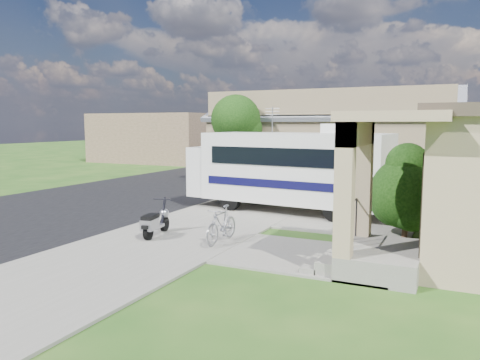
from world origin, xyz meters
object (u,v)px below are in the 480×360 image
at_px(bicycle, 222,227).
at_px(pickup_truck, 230,165).
at_px(motorhome, 288,168).
at_px(scooter, 155,222).
at_px(shrub, 409,190).
at_px(van, 264,155).
at_px(garden_hose, 352,248).

relative_size(bicycle, pickup_truck, 0.28).
bearing_deg(motorhome, pickup_truck, 133.10).
bearing_deg(motorhome, scooter, -105.46).
height_order(bicycle, pickup_truck, pickup_truck).
xyz_separation_m(shrub, van, (-11.55, 17.69, -0.40)).
xyz_separation_m(motorhome, bicycle, (-0.01, -5.15, -1.12)).
height_order(shrub, bicycle, shrub).
bearing_deg(motorhome, garden_hose, -48.66).
distance_m(bicycle, pickup_truck, 14.96).
relative_size(van, garden_hose, 14.96).
xyz_separation_m(pickup_truck, van, (-0.70, 7.00, 0.18)).
bearing_deg(van, bicycle, -66.51).
bearing_deg(bicycle, van, 109.88).
relative_size(pickup_truck, garden_hose, 12.76).
relative_size(shrub, pickup_truck, 0.47).
bearing_deg(motorhome, bicycle, -85.12).
xyz_separation_m(scooter, bicycle, (1.98, 0.19, 0.03)).
bearing_deg(van, motorhome, -60.68).
relative_size(shrub, garden_hose, 6.03).
bearing_deg(scooter, van, 93.88).
bearing_deg(shrub, motorhome, 151.30).
height_order(pickup_truck, van, van).
bearing_deg(shrub, scooter, -154.87).
bearing_deg(van, pickup_truck, -80.19).
bearing_deg(scooter, pickup_truck, 98.01).
bearing_deg(garden_hose, shrub, 61.65).
bearing_deg(scooter, bicycle, -4.83).
distance_m(scooter, van, 21.32).
height_order(bicycle, van, van).
height_order(shrub, garden_hose, shrub).
height_order(bicycle, garden_hose, bicycle).
xyz_separation_m(bicycle, garden_hose, (3.25, 0.75, -0.38)).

